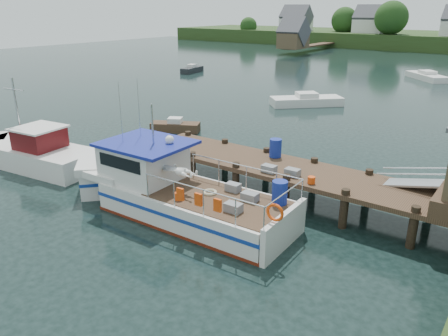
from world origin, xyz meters
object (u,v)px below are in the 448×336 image
Objects in this scene: dock at (414,175)px; work_boat at (30,152)px; moored_rowboat at (175,126)px; moored_a at (306,101)px; lobster_boat at (169,190)px; moored_d at (427,76)px; moored_e at (192,69)px.

work_boat reaches higher than dock.
moored_a is at bearing 77.07° from moored_rowboat.
moored_a is (-4.76, 22.24, -0.54)m from lobster_boat.
moored_a is 0.98× the size of moored_d.
moored_e is (-25.62, 31.67, -0.56)m from lobster_boat.
dock is 2.84× the size of moored_d.
moored_a is 22.89m from moored_e.
work_boat is 23.05m from moored_a.
lobster_boat is 1.93× the size of moored_a.
dock is 17.42m from moored_rowboat.
dock reaches higher than moored_a.
dock is 40.13m from moored_d.
dock is 43.75m from moored_e.
dock is 22.40m from moored_a.
lobster_boat is 22.75m from moored_a.
moored_d is at bearing 4.60° from moored_e.
moored_e is at bearing 127.18° from lobster_boat.
moored_rowboat is at bearing 72.51° from work_boat.
work_boat is (-9.91, -0.23, -0.22)m from lobster_boat.
moored_d is (10.10, 43.64, -0.35)m from work_boat.
lobster_boat is 9.92m from work_boat.
dock is at bearing -58.87° from moored_e.
moored_d is at bearing 52.24° from moored_a.
moored_d reaches higher than moored_rowboat.
moored_a reaches higher than moored_rowboat.
work_boat is 2.23× the size of moored_e.
moored_e is (-15.70, 31.91, -0.34)m from work_boat.
lobster_boat reaches higher than moored_rowboat.
dock is at bearing -91.78° from moored_d.
lobster_boat is at bearing -5.91° from work_boat.
dock is 4.19× the size of moored_e.
work_boat is 35.56m from moored_e.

